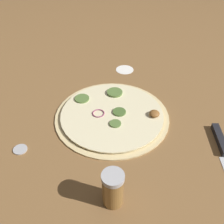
{
  "coord_description": "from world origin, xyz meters",
  "views": [
    {
      "loc": [
        -0.12,
        -0.62,
        0.56
      ],
      "look_at": [
        0.0,
        0.0,
        0.02
      ],
      "focal_mm": 42.0,
      "sensor_mm": 36.0,
      "label": 1
    }
  ],
  "objects_px": {
    "pizza": "(112,115)",
    "loose_cap": "(20,149)",
    "knife": "(224,149)",
    "spice_jar": "(113,189)"
  },
  "relations": [
    {
      "from": "knife",
      "to": "loose_cap",
      "type": "height_order",
      "value": "knife"
    },
    {
      "from": "pizza",
      "to": "loose_cap",
      "type": "relative_size",
      "value": 9.28
    },
    {
      "from": "pizza",
      "to": "loose_cap",
      "type": "xyz_separation_m",
      "value": [
        -0.28,
        -0.09,
        -0.0
      ]
    },
    {
      "from": "pizza",
      "to": "loose_cap",
      "type": "height_order",
      "value": "pizza"
    },
    {
      "from": "pizza",
      "to": "knife",
      "type": "distance_m",
      "value": 0.34
    },
    {
      "from": "spice_jar",
      "to": "loose_cap",
      "type": "xyz_separation_m",
      "value": [
        -0.22,
        0.2,
        -0.05
      ]
    },
    {
      "from": "loose_cap",
      "to": "spice_jar",
      "type": "bearing_deg",
      "value": -42.6
    },
    {
      "from": "spice_jar",
      "to": "loose_cap",
      "type": "bearing_deg",
      "value": 137.4
    },
    {
      "from": "spice_jar",
      "to": "knife",
      "type": "bearing_deg",
      "value": 14.98
    },
    {
      "from": "knife",
      "to": "loose_cap",
      "type": "xyz_separation_m",
      "value": [
        -0.55,
        0.12,
        -0.0
      ]
    }
  ]
}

